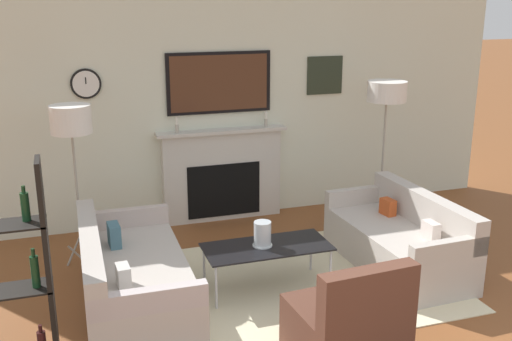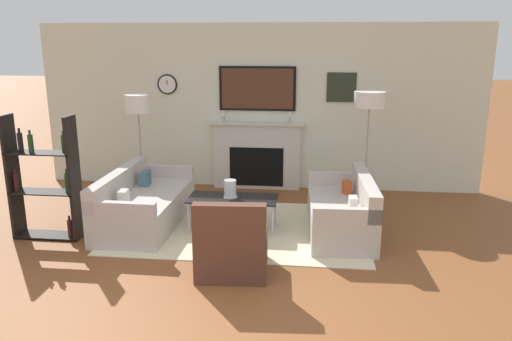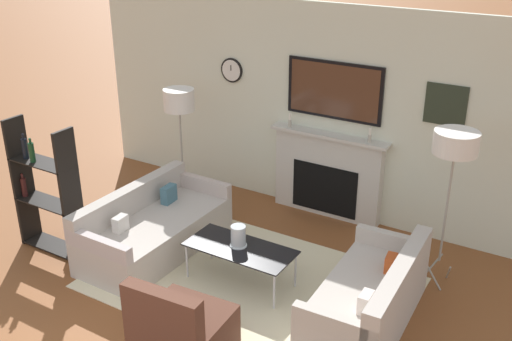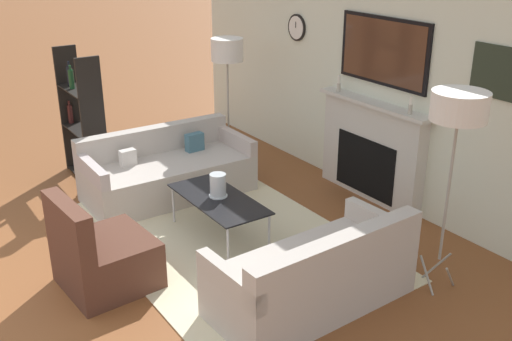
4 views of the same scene
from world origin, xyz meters
TOP-DOWN VIEW (x-y plane):
  - fireplace_wall at (0.00, 4.66)m, footprint 7.30×0.28m
  - area_rug at (0.00, 2.67)m, footprint 3.29×2.18m
  - couch_left at (-1.34, 2.67)m, footprint 0.90×1.88m
  - couch_right at (1.34, 2.67)m, footprint 0.84×1.70m
  - armchair at (0.10, 1.36)m, footprint 0.79×0.78m
  - coffee_table at (-0.10, 2.63)m, footprint 1.17×0.53m
  - hurricane_candle at (-0.13, 2.65)m, footprint 0.18×0.18m
  - floor_lamp_left at (-1.71, 3.73)m, footprint 0.39×0.39m
  - floor_lamp_right at (1.71, 3.73)m, footprint 0.44×0.44m
  - shelf_unit at (-2.37, 2.08)m, footprint 0.84×0.28m

SIDE VIEW (x-z plane):
  - area_rug at x=0.00m, z-range 0.00..0.01m
  - couch_left at x=-1.34m, z-range -0.10..0.63m
  - couch_right at x=1.34m, z-range -0.10..0.65m
  - armchair at x=0.10m, z-range -0.15..0.71m
  - coffee_table at x=-0.10m, z-range 0.19..0.62m
  - hurricane_candle at x=-0.13m, z-range 0.42..0.65m
  - shelf_unit at x=-2.37m, z-range -0.03..1.52m
  - fireplace_wall at x=0.00m, z-range -0.12..2.58m
  - floor_lamp_left at x=-1.71m, z-range 0.66..2.31m
  - floor_lamp_right at x=1.71m, z-range 0.72..2.45m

